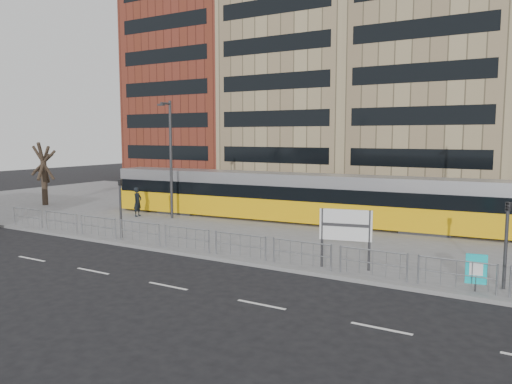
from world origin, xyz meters
The scene contains 14 objects.
ground centered at (0.00, 0.00, 0.00)m, with size 120.00×120.00×0.00m, color black.
plaza centered at (0.00, 12.00, 0.07)m, with size 64.00×24.00×0.15m, color slate.
kerb centered at (0.00, 0.05, 0.07)m, with size 64.00×0.25×0.17m, color gray.
building_row centered at (1.55, 34.27, 12.91)m, with size 70.40×18.40×31.20m.
pedestrian_barrier centered at (2.00, 0.50, 0.98)m, with size 32.07×0.07×1.10m.
road_markings centered at (1.00, -4.00, 0.01)m, with size 62.00×0.12×0.01m, color white.
tram centered at (-0.08, 10.20, 1.66)m, with size 25.72×4.46×3.02m.
station_sign centered at (6.95, 1.15, 1.84)m, with size 2.08×0.55×2.43m.
ad_panel centered at (11.92, 0.62, 0.92)m, with size 0.70×0.19×1.32m.
pedestrian centered at (-9.73, 6.60, 1.12)m, with size 0.71×0.47×1.95m, color black.
traffic_light_west centered at (-5.49, 0.98, 2.12)m, with size 0.20×0.23×3.10m.
traffic_light_east centered at (12.74, 1.45, 2.12)m, with size 0.23×0.25×3.10m.
lamp_post_west centered at (-7.26, 7.13, 4.32)m, with size 0.45×1.04×7.60m.
bare_tree centered at (-19.89, 6.99, 5.12)m, with size 5.03×5.03×7.25m.
Camera 1 is at (13.96, -17.75, 5.55)m, focal length 35.00 mm.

